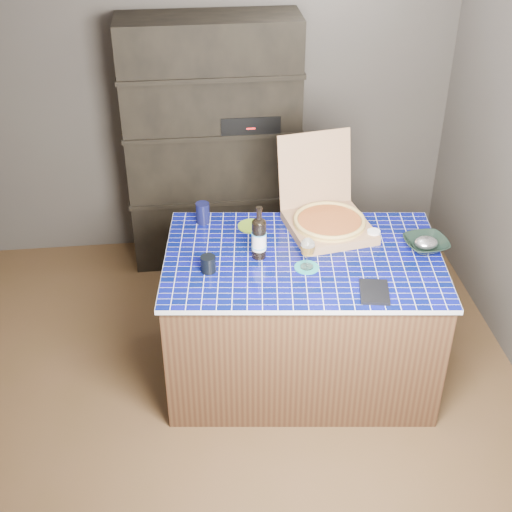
{
  "coord_description": "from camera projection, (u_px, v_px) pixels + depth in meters",
  "views": [
    {
      "loc": [
        -0.2,
        -3.08,
        3.02
      ],
      "look_at": [
        0.14,
        0.0,
        0.97
      ],
      "focal_mm": 50.0,
      "sensor_mm": 36.0,
      "label": 1
    }
  ],
  "objects": [
    {
      "name": "navy_cup",
      "position": [
        203.0,
        213.0,
        4.21
      ],
      "size": [
        0.08,
        0.08,
        0.13
      ],
      "primitive_type": "cylinder",
      "color": "black",
      "rests_on": "kitchen_island"
    },
    {
      "name": "shelving_unit",
      "position": [
        213.0,
        146.0,
        5.01
      ],
      "size": [
        1.2,
        0.41,
        1.8
      ],
      "color": "black",
      "rests_on": "floor"
    },
    {
      "name": "green_trivet",
      "position": [
        252.0,
        226.0,
        4.21
      ],
      "size": [
        0.17,
        0.17,
        0.01
      ],
      "primitive_type": "cylinder",
      "color": "#74A122",
      "rests_on": "kitchen_island"
    },
    {
      "name": "white_jar",
      "position": [
        373.0,
        236.0,
        4.06
      ],
      "size": [
        0.07,
        0.07,
        0.06
      ],
      "primitive_type": "cylinder",
      "color": "white",
      "rests_on": "kitchen_island"
    },
    {
      "name": "foil_contents",
      "position": [
        426.0,
        243.0,
        3.98
      ],
      "size": [
        0.13,
        0.11,
        0.06
      ],
      "primitive_type": "ellipsoid",
      "color": "silver",
      "rests_on": "bowl"
    },
    {
      "name": "teal_trivet",
      "position": [
        307.0,
        267.0,
        3.84
      ],
      "size": [
        0.13,
        0.13,
        0.01
      ],
      "primitive_type": "cylinder",
      "color": "teal",
      "rests_on": "kitchen_island"
    },
    {
      "name": "pizza_box",
      "position": [
        328.0,
        218.0,
        4.15
      ],
      "size": [
        0.54,
        0.62,
        0.49
      ],
      "rotation": [
        0.0,
        0.0,
        0.17
      ],
      "color": "#AB7858",
      "rests_on": "kitchen_island"
    },
    {
      "name": "mead_bottle",
      "position": [
        259.0,
        238.0,
        3.87
      ],
      "size": [
        0.08,
        0.08,
        0.32
      ],
      "color": "black",
      "rests_on": "kitchen_island"
    },
    {
      "name": "kitchen_island",
      "position": [
        301.0,
        316.0,
        4.17
      ],
      "size": [
        1.63,
        1.14,
        0.84
      ],
      "rotation": [
        0.0,
        0.0,
        -0.11
      ],
      "color": "#4B311D",
      "rests_on": "floor"
    },
    {
      "name": "dvd_case",
      "position": [
        374.0,
        292.0,
        3.65
      ],
      "size": [
        0.18,
        0.23,
        0.02
      ],
      "primitive_type": "cube",
      "rotation": [
        0.0,
        0.0,
        -0.18
      ],
      "color": "black",
      "rests_on": "kitchen_island"
    },
    {
      "name": "wine_glass",
      "position": [
        308.0,
        248.0,
        3.77
      ],
      "size": [
        0.08,
        0.08,
        0.18
      ],
      "color": "white",
      "rests_on": "teal_trivet"
    },
    {
      "name": "tumbler",
      "position": [
        208.0,
        264.0,
        3.8
      ],
      "size": [
        0.08,
        0.08,
        0.09
      ],
      "primitive_type": "cylinder",
      "color": "black",
      "rests_on": "kitchen_island"
    },
    {
      "name": "bowl",
      "position": [
        426.0,
        244.0,
        3.99
      ],
      "size": [
        0.27,
        0.27,
        0.06
      ],
      "primitive_type": "imported",
      "rotation": [
        0.0,
        0.0,
        0.12
      ],
      "color": "black",
      "rests_on": "kitchen_island"
    },
    {
      "name": "room",
      "position": [
        229.0,
        210.0,
        3.55
      ],
      "size": [
        3.5,
        3.5,
        3.5
      ],
      "color": "#533823",
      "rests_on": "ground"
    }
  ]
}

